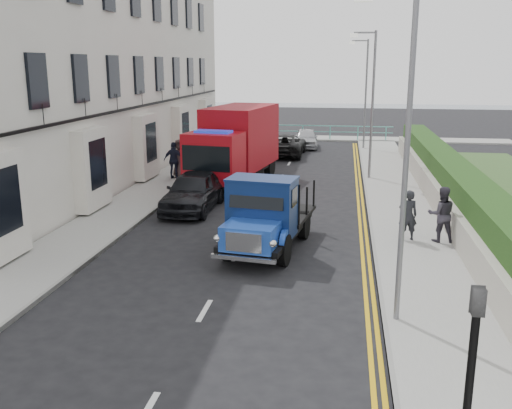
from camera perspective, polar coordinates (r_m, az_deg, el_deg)
name	(u,v)px	position (r m, az deg, el deg)	size (l,w,h in m)	color
ground	(223,279)	(15.19, -3.35, -7.46)	(120.00, 120.00, 0.00)	black
pavement_west	(148,195)	(24.86, -10.75, 0.99)	(2.40, 38.00, 0.12)	gray
pavement_east	(399,204)	(23.57, 14.09, 0.10)	(2.60, 38.00, 0.12)	gray
promenade	(303,138)	(43.27, 4.76, 6.65)	(30.00, 2.50, 0.12)	gray
sea_plane	(321,108)	(74.08, 6.54, 9.60)	(120.00, 120.00, 0.00)	slate
terrace_west	(83,28)	(29.63, -16.87, 16.55)	(6.31, 30.20, 14.25)	silver
garden_east	(450,185)	(23.65, 18.82, 1.90)	(1.45, 28.00, 1.75)	#B2AD9E
seafront_railing	(303,132)	(42.41, 4.70, 7.21)	(13.00, 0.08, 1.11)	#59B2A5
lamp_near	(401,142)	(11.97, 14.31, 6.12)	(1.23, 0.18, 7.00)	slate
lamp_mid	(370,97)	(27.88, 11.35, 10.53)	(1.23, 0.18, 7.00)	slate
lamp_far	(364,88)	(37.86, 10.76, 11.40)	(1.23, 0.18, 7.00)	slate
traffic_signal	(471,368)	(7.37, 20.70, -15.09)	(0.16, 0.20, 3.10)	black
bedford_lorry	(263,220)	(16.78, 0.75, -1.51)	(2.54, 5.06, 2.30)	black
red_lorry	(236,144)	(26.49, -2.04, 6.07)	(3.32, 7.10, 3.58)	black
parked_car_front	(193,191)	(22.10, -6.30, 1.36)	(1.76, 4.39, 1.49)	black
parked_car_mid	(214,175)	(25.72, -4.24, 2.94)	(1.34, 3.85, 1.27)	#6381D4
parked_car_rear	(241,153)	(31.80, -1.50, 5.14)	(1.85, 4.54, 1.32)	#B8B7BD
seafront_car_left	(286,145)	(35.14, 2.98, 5.98)	(2.21, 4.78, 1.33)	black
seafront_car_right	(306,138)	(38.60, 5.02, 6.63)	(1.51, 3.75, 1.28)	#B9BABE
pedestrian_east_near	(408,215)	(18.43, 14.95, -1.04)	(0.58, 0.38, 1.60)	black
pedestrian_east_far	(441,214)	(18.54, 18.05, -0.93)	(0.85, 0.66, 1.75)	#36323D
pedestrian_west_near	(174,160)	(27.72, -8.18, 4.39)	(1.03, 0.43, 1.75)	#1A1F30
pedestrian_west_far	(180,159)	(27.88, -7.65, 4.58)	(0.91, 0.59, 1.86)	#40302E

